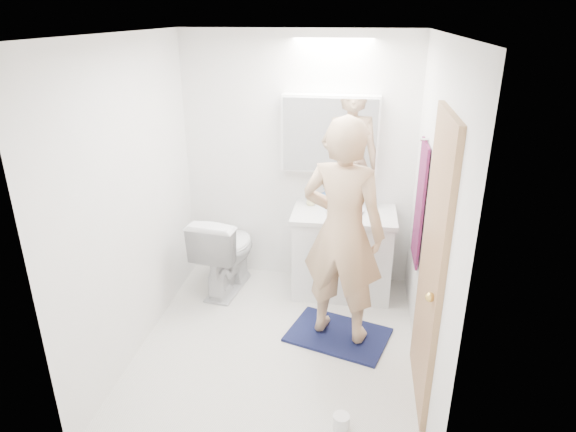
% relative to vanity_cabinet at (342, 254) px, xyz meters
% --- Properties ---
extents(floor, '(2.50, 2.50, 0.00)m').
position_rel_vanity_cabinet_xyz_m(floor, '(-0.47, -0.96, -0.39)').
color(floor, silver).
rests_on(floor, ground).
extents(ceiling, '(2.50, 2.50, 0.00)m').
position_rel_vanity_cabinet_xyz_m(ceiling, '(-0.47, -0.96, 2.01)').
color(ceiling, white).
rests_on(ceiling, floor).
extents(wall_back, '(2.50, 0.00, 2.50)m').
position_rel_vanity_cabinet_xyz_m(wall_back, '(-0.47, 0.29, 0.81)').
color(wall_back, white).
rests_on(wall_back, floor).
extents(wall_front, '(2.50, 0.00, 2.50)m').
position_rel_vanity_cabinet_xyz_m(wall_front, '(-0.47, -2.21, 0.81)').
color(wall_front, white).
rests_on(wall_front, floor).
extents(wall_left, '(0.00, 2.50, 2.50)m').
position_rel_vanity_cabinet_xyz_m(wall_left, '(-1.57, -0.96, 0.81)').
color(wall_left, white).
rests_on(wall_left, floor).
extents(wall_right, '(0.00, 2.50, 2.50)m').
position_rel_vanity_cabinet_xyz_m(wall_right, '(0.63, -0.96, 0.81)').
color(wall_right, white).
rests_on(wall_right, floor).
extents(vanity_cabinet, '(0.90, 0.55, 0.78)m').
position_rel_vanity_cabinet_xyz_m(vanity_cabinet, '(0.00, 0.00, 0.00)').
color(vanity_cabinet, silver).
rests_on(vanity_cabinet, floor).
extents(countertop, '(0.95, 0.58, 0.04)m').
position_rel_vanity_cabinet_xyz_m(countertop, '(0.00, -0.00, 0.41)').
color(countertop, silver).
rests_on(countertop, vanity_cabinet).
extents(sink_basin, '(0.36, 0.36, 0.03)m').
position_rel_vanity_cabinet_xyz_m(sink_basin, '(0.00, 0.03, 0.45)').
color(sink_basin, silver).
rests_on(sink_basin, countertop).
extents(faucet, '(0.02, 0.02, 0.16)m').
position_rel_vanity_cabinet_xyz_m(faucet, '(0.00, 0.22, 0.51)').
color(faucet, '#BBBBBF').
rests_on(faucet, countertop).
extents(medicine_cabinet, '(0.88, 0.14, 0.70)m').
position_rel_vanity_cabinet_xyz_m(medicine_cabinet, '(-0.17, 0.21, 1.11)').
color(medicine_cabinet, white).
rests_on(medicine_cabinet, wall_back).
extents(mirror_panel, '(0.84, 0.01, 0.66)m').
position_rel_vanity_cabinet_xyz_m(mirror_panel, '(-0.17, 0.13, 1.11)').
color(mirror_panel, silver).
rests_on(mirror_panel, medicine_cabinet).
extents(toilet, '(0.56, 0.84, 0.80)m').
position_rel_vanity_cabinet_xyz_m(toilet, '(-1.11, -0.11, 0.01)').
color(toilet, white).
rests_on(toilet, floor).
extents(bath_rug, '(0.93, 0.76, 0.02)m').
position_rel_vanity_cabinet_xyz_m(bath_rug, '(0.01, -0.76, -0.38)').
color(bath_rug, '#141A3E').
rests_on(bath_rug, floor).
extents(person, '(0.76, 0.61, 1.82)m').
position_rel_vanity_cabinet_xyz_m(person, '(0.01, -0.76, 0.57)').
color(person, tan).
rests_on(person, bath_rug).
extents(door, '(0.04, 0.80, 2.00)m').
position_rel_vanity_cabinet_xyz_m(door, '(0.61, -1.31, 0.61)').
color(door, tan).
rests_on(door, wall_right).
extents(door_knob, '(0.06, 0.06, 0.06)m').
position_rel_vanity_cabinet_xyz_m(door_knob, '(0.57, -1.61, 0.56)').
color(door_knob, gold).
rests_on(door_knob, door).
extents(towel, '(0.02, 0.42, 1.00)m').
position_rel_vanity_cabinet_xyz_m(towel, '(0.61, -0.41, 0.71)').
color(towel, '#101135').
rests_on(towel, wall_right).
extents(towel_hook, '(0.07, 0.02, 0.02)m').
position_rel_vanity_cabinet_xyz_m(towel_hook, '(0.60, -0.41, 1.23)').
color(towel_hook, silver).
rests_on(towel_hook, wall_right).
extents(soap_bottle_a, '(0.12, 0.12, 0.23)m').
position_rel_vanity_cabinet_xyz_m(soap_bottle_a, '(-0.32, 0.15, 0.54)').
color(soap_bottle_a, '#CDC685').
rests_on(soap_bottle_a, countertop).
extents(soap_bottle_b, '(0.11, 0.11, 0.17)m').
position_rel_vanity_cabinet_xyz_m(soap_bottle_b, '(-0.19, 0.18, 0.51)').
color(soap_bottle_b, '#5787BC').
rests_on(soap_bottle_b, countertop).
extents(toothbrush_cup, '(0.11, 0.11, 0.08)m').
position_rel_vanity_cabinet_xyz_m(toothbrush_cup, '(0.25, 0.16, 0.47)').
color(toothbrush_cup, '#4373CB').
rests_on(toothbrush_cup, countertop).
extents(toilet_paper_roll, '(0.11, 0.11, 0.10)m').
position_rel_vanity_cabinet_xyz_m(toilet_paper_roll, '(0.09, -1.76, -0.34)').
color(toilet_paper_roll, white).
rests_on(toilet_paper_roll, floor).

